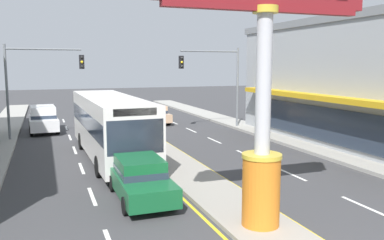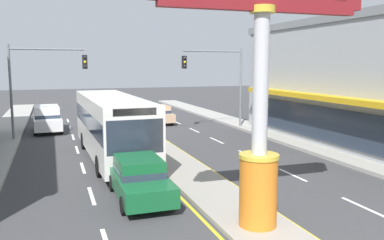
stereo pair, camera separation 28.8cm
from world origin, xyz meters
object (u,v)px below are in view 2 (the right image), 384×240
sedan_near_right_lane (139,178)px  suv_mid_left_lane (47,118)px  bus_far_right_lane (111,123)px  traffic_light_left_side (40,75)px  traffic_light_right_side (220,74)px  sedan_near_left_lane (158,114)px  district_sign (261,82)px

sedan_near_right_lane → suv_mid_left_lane: (-3.30, 17.17, 0.20)m
sedan_near_right_lane → bus_far_right_lane: bus_far_right_lane is taller
suv_mid_left_lane → traffic_light_left_side: bearing=-94.7°
traffic_light_right_side → suv_mid_left_lane: bearing=164.8°
sedan_near_right_lane → suv_mid_left_lane: size_ratio=0.92×
sedan_near_right_lane → sedan_near_left_lane: (5.50, 18.56, 0.00)m
district_sign → traffic_light_right_side: district_sign is taller
traffic_light_left_side → sedan_near_left_lane: size_ratio=1.43×
traffic_light_right_side → suv_mid_left_lane: 13.25m
sedan_near_right_lane → bus_far_right_lane: size_ratio=0.38×
district_sign → sedan_near_right_lane: bearing=125.0°
sedan_near_left_lane → sedan_near_right_lane: bearing=-106.5°
traffic_light_left_side → sedan_near_left_lane: bearing=28.0°
bus_far_right_lane → sedan_near_left_lane: (5.50, 11.57, -1.08)m
district_sign → suv_mid_left_lane: 22.22m
bus_far_right_lane → suv_mid_left_lane: size_ratio=2.41×
bus_far_right_lane → sedan_near_left_lane: 12.86m
sedan_near_left_lane → suv_mid_left_lane: 8.92m
traffic_light_right_side → bus_far_right_lane: bearing=-143.2°
sedan_near_right_lane → district_sign: bearing=-55.0°
district_sign → sedan_near_left_lane: size_ratio=1.84×
traffic_light_left_side → sedan_near_left_lane: 10.85m
district_sign → bus_far_right_lane: district_sign is taller
sedan_near_left_lane → bus_far_right_lane: bearing=-115.4°
sedan_near_right_lane → traffic_light_right_side: bearing=56.6°
bus_far_right_lane → traffic_light_right_side: bearing=36.8°
traffic_light_left_side → district_sign: bearing=-70.3°
sedan_near_right_lane → traffic_light_left_side: bearing=104.6°
district_sign → traffic_light_left_side: bearing=109.7°
suv_mid_left_lane → traffic_light_right_side: bearing=-15.2°
traffic_light_left_side → bus_far_right_lane: size_ratio=0.55×
sedan_near_left_lane → suv_mid_left_lane: bearing=-171.0°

